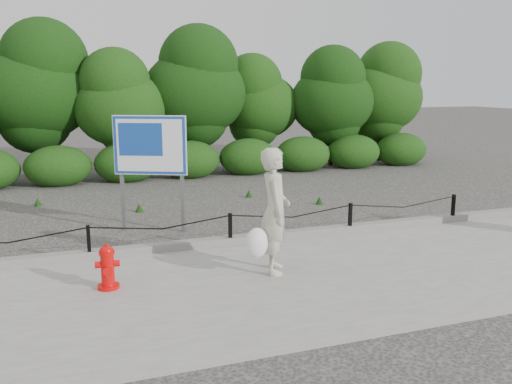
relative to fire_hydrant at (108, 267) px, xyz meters
name	(u,v)px	position (x,y,z in m)	size (l,w,h in m)	color
ground	(230,249)	(2.31, 1.46, -0.40)	(90.00, 90.00, 0.00)	#2D2B28
sidewalk	(269,284)	(2.31, -0.54, -0.36)	(14.00, 4.00, 0.08)	gray
curb	(230,240)	(2.31, 1.51, -0.25)	(14.00, 0.22, 0.14)	slate
chain_barrier	(230,225)	(2.31, 1.46, 0.05)	(10.06, 0.06, 0.60)	black
treeline	(154,94)	(2.43, 10.44, 2.23)	(20.54, 3.74, 4.86)	black
fire_hydrant	(108,267)	(0.00, 0.00, 0.00)	(0.36, 0.37, 0.68)	red
pedestrian	(274,213)	(2.53, -0.15, 0.64)	(0.86, 0.83, 1.98)	#BBB9A1
advertising_sign	(150,151)	(1.14, 3.15, 1.28)	(1.38, 0.69, 2.39)	slate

